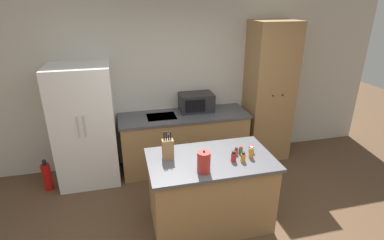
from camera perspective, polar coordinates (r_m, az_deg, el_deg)
The scene contains 15 objects.
wall_back at distance 4.86m, azimuth -3.81°, elevation 6.69°, with size 7.20×0.06×2.60m.
refrigerator at distance 4.60m, azimuth -19.65°, elevation -1.03°, with size 0.85×0.73×1.77m.
back_counter at distance 4.86m, azimuth -1.48°, elevation -3.90°, with size 2.02×0.67×0.91m.
pantry_cabinet at distance 5.12m, azimuth 14.42°, elevation 5.02°, with size 0.70×0.59×2.29m.
kitchen_island at distance 3.71m, azimuth 3.43°, elevation -13.28°, with size 1.45×0.86×0.90m.
microwave at distance 4.79m, azimuth 0.84°, elevation 3.42°, with size 0.53×0.36×0.29m.
knife_block at distance 3.41m, azimuth -4.62°, elevation -5.52°, with size 0.13×0.09×0.34m.
spice_bottle_tall_dark at distance 3.51m, azimuth 11.20°, elevation -6.08°, with size 0.05×0.05×0.14m.
spice_bottle_short_red at distance 3.63m, azimuth 11.24°, elevation -5.44°, with size 0.06×0.06×0.10m.
spice_bottle_amber_oil at distance 3.56m, azimuth 8.41°, elevation -5.92°, with size 0.04×0.04×0.09m.
spice_bottle_green_herb at distance 3.59m, azimuth 9.25°, elevation -5.70°, with size 0.05×0.05×0.09m.
spice_bottle_pale_salt at distance 3.42m, azimuth 9.72°, elevation -6.99°, with size 0.05×0.05×0.12m.
spice_bottle_orange_cap at distance 3.41m, azimuth 7.94°, elevation -6.93°, with size 0.06×0.06×0.13m.
kettle at distance 3.16m, azimuth 2.26°, elevation -8.01°, with size 0.14×0.14×0.26m.
fire_extinguisher at distance 4.87m, azimuth -25.88°, elevation -9.64°, with size 0.13×0.13×0.47m.
Camera 1 is at (-0.80, -2.28, 2.61)m, focal length 28.00 mm.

